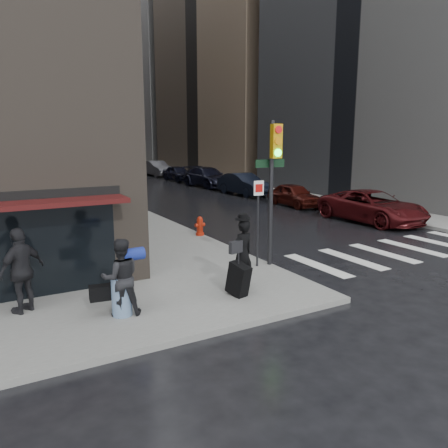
{
  "coord_description": "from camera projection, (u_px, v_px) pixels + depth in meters",
  "views": [
    {
      "loc": [
        -6.1,
        -9.72,
        4.24
      ],
      "look_at": [
        1.06,
        3.03,
        1.3
      ],
      "focal_mm": 35.0,
      "sensor_mm": 36.0,
      "label": 1
    }
  ],
  "objects": [
    {
      "name": "ground",
      "position": [
        244.0,
        293.0,
        12.07
      ],
      "size": [
        140.0,
        140.0,
        0.0
      ],
      "primitive_type": "plane",
      "color": "black",
      "rests_on": "ground"
    },
    {
      "name": "sidewalk_left",
      "position": [
        67.0,
        189.0,
        35.13
      ],
      "size": [
        4.0,
        50.0,
        0.15
      ],
      "primitive_type": "cube",
      "color": "slate",
      "rests_on": "ground"
    },
    {
      "name": "sidewalk_right",
      "position": [
        215.0,
        181.0,
        41.61
      ],
      "size": [
        3.0,
        50.0,
        0.15
      ],
      "primitive_type": "cube",
      "color": "slate",
      "rests_on": "ground"
    },
    {
      "name": "crosswalk",
      "position": [
        398.0,
        250.0,
        16.52
      ],
      "size": [
        8.5,
        3.0,
        0.01
      ],
      "color": "silver",
      "rests_on": "ground"
    },
    {
      "name": "bldg_right_mid",
      "position": [
        276.0,
        7.0,
        50.72
      ],
      "size": [
        22.0,
        22.0,
        38.0
      ],
      "primitive_type": "cube",
      "color": "#846A51",
      "rests_on": "ground"
    },
    {
      "name": "bldg_right_far",
      "position": [
        193.0,
        85.0,
        71.66
      ],
      "size": [
        22.0,
        20.0,
        25.0
      ],
      "primitive_type": "cube",
      "color": "slate",
      "rests_on": "ground"
    },
    {
      "name": "bldg_distant",
      "position": [
        44.0,
        70.0,
        78.47
      ],
      "size": [
        40.0,
        12.0,
        32.0
      ],
      "primitive_type": "cube",
      "color": "slate",
      "rests_on": "ground"
    },
    {
      "name": "man_overcoat",
      "position": [
        242.0,
        258.0,
        11.79
      ],
      "size": [
        1.08,
        1.24,
        2.09
      ],
      "rotation": [
        0.0,
        0.0,
        3.36
      ],
      "color": "black",
      "rests_on": "ground"
    },
    {
      "name": "man_jeans",
      "position": [
        120.0,
        277.0,
        10.01
      ],
      "size": [
        1.29,
        0.81,
        1.83
      ],
      "rotation": [
        0.0,
        0.0,
        3.02
      ],
      "color": "black",
      "rests_on": "ground"
    },
    {
      "name": "man_greycoat",
      "position": [
        22.0,
        270.0,
        10.19
      ],
      "size": [
        1.27,
        1.08,
        2.04
      ],
      "rotation": [
        0.0,
        0.0,
        3.73
      ],
      "color": "black",
      "rests_on": "ground"
    },
    {
      "name": "traffic_light",
      "position": [
        272.0,
        174.0,
        13.54
      ],
      "size": [
        1.14,
        0.54,
        4.58
      ],
      "rotation": [
        0.0,
        0.0,
        -0.08
      ],
      "color": "black",
      "rests_on": "ground"
    },
    {
      "name": "fire_hydrant",
      "position": [
        200.0,
        227.0,
        18.32
      ],
      "size": [
        0.45,
        0.35,
        0.81
      ],
      "rotation": [
        0.0,
        0.0,
        0.05
      ],
      "color": "#9D1C09",
      "rests_on": "ground"
    },
    {
      "name": "parked_car_0",
      "position": [
        372.0,
        206.0,
        21.88
      ],
      "size": [
        2.72,
        5.74,
        1.58
      ],
      "primitive_type": "imported",
      "rotation": [
        0.0,
        0.0,
        0.02
      ],
      "color": "#440D10",
      "rests_on": "ground"
    },
    {
      "name": "parked_car_1",
      "position": [
        294.0,
        195.0,
        26.9
      ],
      "size": [
        1.76,
        4.13,
        1.39
      ],
      "primitive_type": "imported",
      "rotation": [
        0.0,
        0.0,
        -0.03
      ],
      "color": "#3E100C",
      "rests_on": "ground"
    },
    {
      "name": "parked_car_2",
      "position": [
        244.0,
        184.0,
        31.99
      ],
      "size": [
        2.02,
        4.94,
        1.59
      ],
      "primitive_type": "imported",
      "rotation": [
        0.0,
        0.0,
        0.07
      ],
      "color": "black",
      "rests_on": "ground"
    },
    {
      "name": "parked_car_3",
      "position": [
        208.0,
        177.0,
        37.14
      ],
      "size": [
        2.74,
        5.88,
        1.66
      ],
      "primitive_type": "imported",
      "rotation": [
        0.0,
        0.0,
        0.07
      ],
      "color": "black",
      "rests_on": "ground"
    },
    {
      "name": "parked_car_4",
      "position": [
        178.0,
        173.0,
        42.19
      ],
      "size": [
        1.96,
        4.38,
        1.46
      ],
      "primitive_type": "imported",
      "rotation": [
        0.0,
        0.0,
        0.05
      ],
      "color": "black",
      "rests_on": "ground"
    },
    {
      "name": "parked_car_5",
      "position": [
        157.0,
        169.0,
        47.31
      ],
      "size": [
        2.17,
        5.11,
        1.64
      ],
      "primitive_type": "imported",
      "rotation": [
        0.0,
        0.0,
        0.09
      ],
      "color": "#404045",
      "rests_on": "ground"
    },
    {
      "name": "parked_car_6",
      "position": [
        138.0,
        165.0,
        52.34
      ],
      "size": [
        2.97,
        5.99,
        1.63
      ],
      "primitive_type": "imported",
      "rotation": [
        0.0,
        0.0,
        -0.05
      ],
      "color": "black",
      "rests_on": "ground"
    }
  ]
}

